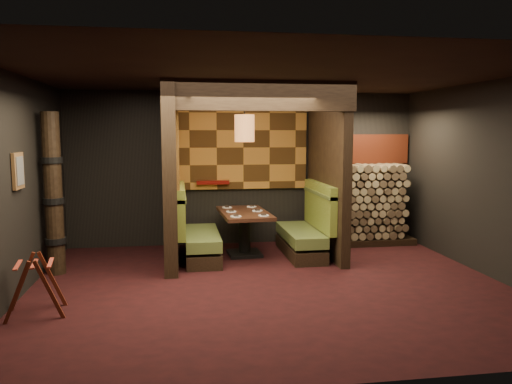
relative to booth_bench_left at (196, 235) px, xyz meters
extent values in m
cube|color=black|center=(0.96, -1.65, -0.41)|extent=(6.50, 5.50, 0.02)
cube|color=black|center=(0.96, -1.65, 2.46)|extent=(6.50, 5.50, 0.02)
cube|color=black|center=(0.96, 1.11, 1.02)|extent=(6.50, 0.02, 2.85)
cube|color=black|center=(0.96, -4.41, 1.02)|extent=(6.50, 0.02, 2.85)
cube|color=black|center=(-2.30, -1.65, 1.02)|extent=(0.02, 5.50, 2.85)
cube|color=black|center=(4.22, -1.65, 1.02)|extent=(0.02, 5.50, 2.85)
cube|color=black|center=(-0.39, 0.00, 1.02)|extent=(0.20, 2.20, 2.85)
cube|color=black|center=(2.26, 0.05, 1.02)|extent=(0.15, 2.10, 2.85)
cube|color=black|center=(0.94, -0.95, 2.23)|extent=(2.85, 0.18, 0.44)
cube|color=#AA6C28|center=(0.94, 1.06, 1.42)|extent=(2.40, 0.06, 1.55)
cube|color=#AA6C28|center=(-0.27, 0.17, 1.45)|extent=(0.04, 1.85, 1.45)
cube|color=#600D09|center=(0.36, 1.00, 0.78)|extent=(0.60, 0.12, 0.07)
cube|color=black|center=(0.11, 0.00, -0.29)|extent=(0.55, 1.60, 0.22)
cube|color=#52632D|center=(0.11, 0.00, -0.04)|extent=(0.55, 1.60, 0.18)
cube|color=#5A691F|center=(-0.23, 0.00, 0.35)|extent=(0.12, 1.60, 0.78)
cube|color=#52632D|center=(-0.23, 0.00, 0.70)|extent=(0.15, 1.60, 0.06)
cube|color=black|center=(1.79, 0.00, -0.29)|extent=(0.55, 1.60, 0.22)
cube|color=#52632D|center=(1.79, 0.00, -0.04)|extent=(0.55, 1.60, 0.18)
cube|color=#5A691F|center=(2.12, 0.00, 0.35)|extent=(0.12, 1.60, 0.78)
cube|color=#52632D|center=(2.12, 0.00, 0.70)|extent=(0.15, 1.60, 0.06)
cube|color=black|center=(0.83, 0.13, -0.37)|extent=(0.58, 0.58, 0.06)
cylinder|color=black|center=(0.83, 0.13, -0.05)|extent=(0.20, 0.20, 0.70)
cube|color=#391D13|center=(0.83, 0.13, 0.33)|extent=(0.86, 1.48, 0.06)
cylinder|color=white|center=(0.63, -0.38, 0.37)|extent=(0.18, 0.18, 0.01)
cube|color=black|center=(0.63, -0.38, 0.38)|extent=(0.08, 0.11, 0.02)
cylinder|color=white|center=(1.09, -0.35, 0.37)|extent=(0.18, 0.18, 0.01)
cube|color=black|center=(1.09, -0.35, 0.38)|extent=(0.08, 0.11, 0.02)
cylinder|color=white|center=(0.61, 0.11, 0.37)|extent=(0.18, 0.18, 0.01)
cube|color=black|center=(0.61, 0.11, 0.38)|extent=(0.08, 0.11, 0.02)
cylinder|color=white|center=(1.06, 0.14, 0.37)|extent=(0.18, 0.18, 0.01)
cube|color=black|center=(1.06, 0.14, 0.38)|extent=(0.08, 0.11, 0.02)
cylinder|color=white|center=(0.58, 0.61, 0.37)|extent=(0.18, 0.18, 0.01)
cube|color=black|center=(0.58, 0.61, 0.38)|extent=(0.08, 0.11, 0.02)
cylinder|color=white|center=(1.03, 0.63, 0.37)|extent=(0.18, 0.18, 0.01)
cube|color=black|center=(1.03, 0.63, 0.38)|extent=(0.08, 0.11, 0.02)
cylinder|color=#AE6936|center=(0.83, 0.08, 1.77)|extent=(0.33, 0.33, 0.45)
sphere|color=#FFC672|center=(0.83, 0.08, 1.77)|extent=(0.18, 0.18, 0.18)
cylinder|color=black|center=(0.83, 0.08, 2.22)|extent=(0.02, 0.02, 0.46)
cube|color=brown|center=(-2.26, -1.55, 1.22)|extent=(0.04, 0.36, 0.46)
cube|color=#3F3F3F|center=(-2.23, -1.55, 1.22)|extent=(0.01, 0.27, 0.36)
cube|color=#48190D|center=(-2.06, -2.52, -0.08)|extent=(0.33, 0.09, 0.74)
cube|color=#48190D|center=(-1.72, -2.47, -0.08)|extent=(0.33, 0.09, 0.74)
cube|color=#48190D|center=(-2.12, -2.09, -0.08)|extent=(0.33, 0.09, 0.74)
cube|color=#48190D|center=(-1.78, -2.04, -0.08)|extent=(0.33, 0.09, 0.74)
cube|color=#9B3121|center=(-2.09, -2.31, 0.20)|extent=(0.11, 0.46, 0.01)
cube|color=#9B3121|center=(-1.92, -2.28, 0.20)|extent=(0.11, 0.46, 0.01)
cube|color=#9B3121|center=(-1.75, -2.25, 0.20)|extent=(0.11, 0.46, 0.01)
cylinder|color=black|center=(-2.09, -0.55, 0.80)|extent=(0.26, 0.26, 2.40)
cylinder|color=black|center=(-2.09, -0.55, 0.10)|extent=(0.31, 0.31, 0.09)
cylinder|color=black|center=(-2.09, -0.55, 0.70)|extent=(0.31, 0.31, 0.09)
cylinder|color=black|center=(-2.09, -0.55, 1.30)|extent=(0.31, 0.31, 0.09)
cube|color=black|center=(3.25, 0.70, -0.34)|extent=(1.73, 0.70, 0.12)
cube|color=brown|center=(3.25, 0.70, 0.41)|extent=(1.73, 0.70, 1.38)
cube|color=maroon|center=(3.25, 1.03, 1.38)|extent=(1.83, 0.10, 0.56)
cube|color=black|center=(2.35, 0.31, 1.02)|extent=(0.08, 0.08, 2.85)
camera|label=1|loc=(-0.25, -8.19, 1.71)|focal=35.00mm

